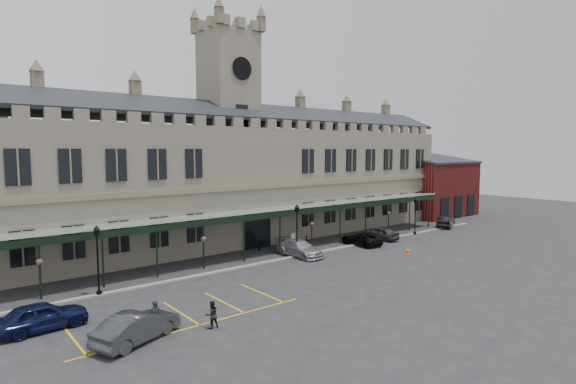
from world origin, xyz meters
TOP-DOWN VIEW (x-y plane):
  - ground at (0.00, 0.00)m, footprint 140.00×140.00m
  - station_building at (0.00, 15.91)m, footprint 60.00×10.36m
  - clock_tower at (0.00, 16.00)m, footprint 5.60×5.60m
  - canopy at (0.00, 7.46)m, footprint 50.00×4.10m
  - brick_annex at (34.00, 12.97)m, footprint 12.40×8.36m
  - kerb at (0.00, 5.50)m, footprint 60.00×0.40m
  - parking_markings at (-14.00, -1.50)m, footprint 16.00×6.00m
  - tree_behind_mid at (8.00, 25.00)m, footprint 6.00×6.00m
  - tree_behind_right at (24.00, 25.00)m, footprint 6.00×6.00m
  - lamp_post_left at (-16.82, 5.49)m, footprint 0.46×0.46m
  - lamp_post_mid at (0.59, 5.44)m, footprint 0.46×0.46m
  - lamp_post_right at (18.47, 5.31)m, footprint 0.41×0.41m
  - traffic_cone at (9.41, -0.32)m, footprint 0.43×0.43m
  - sign_board at (3.44, 9.40)m, footprint 0.74×0.29m
  - bollard_left at (-0.52, 9.85)m, footprint 0.15×0.15m
  - bollard_right at (5.37, 9.55)m, footprint 0.15×0.15m
  - car_left_a at (-21.00, 1.37)m, footprint 4.73×2.11m
  - car_left_b at (-17.50, -3.31)m, footprint 5.02×3.35m
  - car_taxi at (1.00, 5.58)m, footprint 2.32×5.21m
  - car_van at (9.20, 5.31)m, footprint 2.27×4.67m
  - car_right_a at (13.00, 5.86)m, footprint 1.74×4.18m
  - car_right_b at (25.63, 5.71)m, footprint 4.83×3.24m
  - person_a at (-16.23, -2.69)m, footprint 0.74×0.65m
  - person_b at (-13.68, -4.21)m, footprint 0.79×0.63m

SIDE VIEW (x-z plane):
  - ground at x=0.00m, z-range 0.00..0.00m
  - parking_markings at x=-14.00m, z-range -0.01..0.01m
  - kerb at x=0.00m, z-range 0.00..0.12m
  - traffic_cone at x=9.41m, z-range -0.01..0.68m
  - bollard_right at x=5.37m, z-range 0.00..0.83m
  - bollard_left at x=-0.52m, z-range 0.00..0.84m
  - car_van at x=9.20m, z-range 0.00..1.28m
  - sign_board at x=3.44m, z-range -0.02..1.30m
  - car_right_a at x=13.00m, z-range 0.00..1.41m
  - car_taxi at x=1.00m, z-range 0.00..1.49m
  - car_right_b at x=25.63m, z-range 0.00..1.51m
  - person_b at x=-13.68m, z-range 0.00..1.55m
  - car_left_b at x=-17.50m, z-range 0.00..1.56m
  - car_left_a at x=-21.00m, z-range 0.00..1.58m
  - person_a at x=-16.23m, z-range 0.00..1.69m
  - canopy at x=0.00m, z-range 0.25..4.55m
  - lamp_post_right at x=18.47m, z-range 0.40..4.74m
  - lamp_post_left at x=-16.82m, z-range 0.45..5.27m
  - lamp_post_mid at x=0.59m, z-range 0.46..5.36m
  - brick_annex at x=34.00m, z-range -0.46..8.77m
  - station_building at x=0.00m, z-range -2.18..15.12m
  - tree_behind_mid at x=8.00m, z-range 4.81..20.81m
  - tree_behind_right at x=24.00m, z-range 4.81..20.81m
  - clock_tower at x=0.00m, z-range 0.71..25.51m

